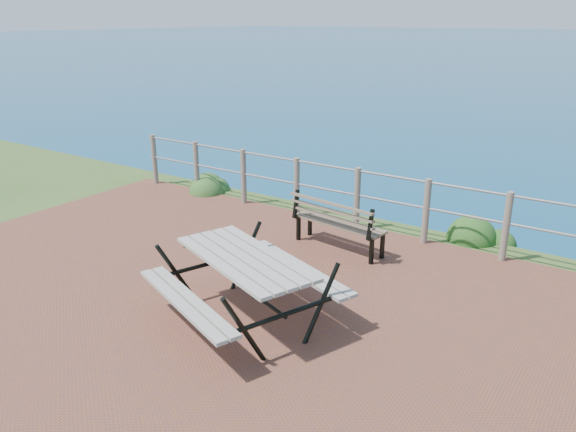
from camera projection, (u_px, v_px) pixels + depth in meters
The scene contains 6 objects.
ground at pixel (221, 314), 6.49m from camera, with size 10.00×7.00×0.12m, color brown.
safety_railing at pixel (357, 195), 8.92m from camera, with size 9.40×0.10×1.00m.
picnic_table at pixel (245, 281), 6.18m from camera, with size 1.98×1.51×0.78m.
park_bench at pixel (339, 215), 8.11m from camera, with size 1.48×0.56×0.81m.
shrub_lip_west at pixel (216, 191), 11.09m from camera, with size 0.79×0.79×0.53m, color #27531F.
shrub_lip_east at pixel (483, 242), 8.57m from camera, with size 0.80×0.80×0.55m, color #154517.
Camera 1 is at (3.85, -4.32, 3.25)m, focal length 35.00 mm.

